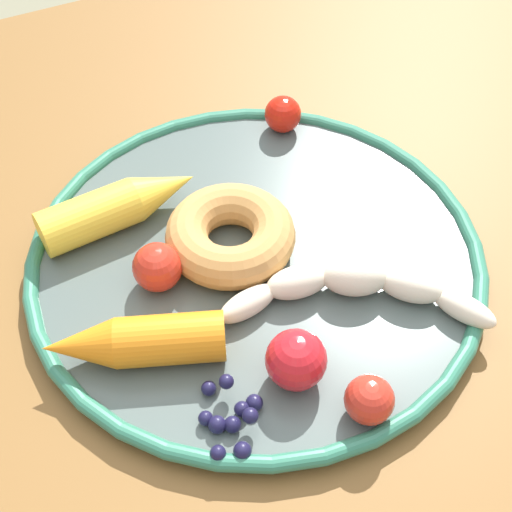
{
  "coord_description": "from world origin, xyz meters",
  "views": [
    {
      "loc": [
        0.21,
        0.29,
        1.19
      ],
      "look_at": [
        0.04,
        -0.05,
        0.75
      ],
      "focal_mm": 52.29,
      "sensor_mm": 36.0,
      "label": 1
    }
  ],
  "objects_px": {
    "tomato_far": "(369,400)",
    "banana": "(356,288)",
    "carrot_orange": "(134,342)",
    "tomato_mid": "(283,114)",
    "tomato_near": "(157,267)",
    "tomato_extra": "(296,360)",
    "dining_table": "(325,348)",
    "blueberry_pile": "(231,418)",
    "donut": "(230,235)",
    "carrot_yellow": "(120,205)",
    "plate": "(256,258)"
  },
  "relations": [
    {
      "from": "dining_table",
      "to": "plate",
      "type": "xyz_separation_m",
      "value": [
        0.04,
        -0.05,
        0.09
      ]
    },
    {
      "from": "donut",
      "to": "tomato_near",
      "type": "xyz_separation_m",
      "value": [
        0.06,
        0.01,
        0.0
      ]
    },
    {
      "from": "tomato_near",
      "to": "tomato_extra",
      "type": "relative_size",
      "value": 0.89
    },
    {
      "from": "tomato_extra",
      "to": "blueberry_pile",
      "type": "bearing_deg",
      "value": 13.86
    },
    {
      "from": "carrot_orange",
      "to": "tomato_extra",
      "type": "bearing_deg",
      "value": 145.74
    },
    {
      "from": "dining_table",
      "to": "carrot_yellow",
      "type": "bearing_deg",
      "value": -45.24
    },
    {
      "from": "plate",
      "to": "donut",
      "type": "height_order",
      "value": "donut"
    },
    {
      "from": "carrot_yellow",
      "to": "plate",
      "type": "bearing_deg",
      "value": 135.22
    },
    {
      "from": "tomato_far",
      "to": "banana",
      "type": "bearing_deg",
      "value": -115.78
    },
    {
      "from": "carrot_yellow",
      "to": "tomato_near",
      "type": "height_order",
      "value": "same"
    },
    {
      "from": "banana",
      "to": "carrot_yellow",
      "type": "bearing_deg",
      "value": -49.4
    },
    {
      "from": "tomato_extra",
      "to": "banana",
      "type": "bearing_deg",
      "value": -150.64
    },
    {
      "from": "blueberry_pile",
      "to": "tomato_near",
      "type": "distance_m",
      "value": 0.13
    },
    {
      "from": "plate",
      "to": "carrot_yellow",
      "type": "height_order",
      "value": "carrot_yellow"
    },
    {
      "from": "banana",
      "to": "carrot_orange",
      "type": "xyz_separation_m",
      "value": [
        0.16,
        -0.02,
        0.01
      ]
    },
    {
      "from": "plate",
      "to": "blueberry_pile",
      "type": "bearing_deg",
      "value": 57.82
    },
    {
      "from": "carrot_orange",
      "to": "tomato_near",
      "type": "xyz_separation_m",
      "value": [
        -0.04,
        -0.05,
        0.0
      ]
    },
    {
      "from": "blueberry_pile",
      "to": "tomato_far",
      "type": "relative_size",
      "value": 1.85
    },
    {
      "from": "carrot_yellow",
      "to": "tomato_mid",
      "type": "relative_size",
      "value": 4.03
    },
    {
      "from": "carrot_orange",
      "to": "donut",
      "type": "bearing_deg",
      "value": -148.46
    },
    {
      "from": "donut",
      "to": "tomato_near",
      "type": "height_order",
      "value": "tomato_near"
    },
    {
      "from": "carrot_orange",
      "to": "tomato_far",
      "type": "bearing_deg",
      "value": 138.54
    },
    {
      "from": "tomato_far",
      "to": "tomato_extra",
      "type": "xyz_separation_m",
      "value": [
        0.03,
        -0.04,
        0.0
      ]
    },
    {
      "from": "dining_table",
      "to": "blueberry_pile",
      "type": "distance_m",
      "value": 0.18
    },
    {
      "from": "tomato_mid",
      "to": "carrot_yellow",
      "type": "bearing_deg",
      "value": 15.55
    },
    {
      "from": "dining_table",
      "to": "carrot_orange",
      "type": "height_order",
      "value": "carrot_orange"
    },
    {
      "from": "carrot_yellow",
      "to": "blueberry_pile",
      "type": "distance_m",
      "value": 0.2
    },
    {
      "from": "carrot_yellow",
      "to": "tomato_near",
      "type": "bearing_deg",
      "value": 92.97
    },
    {
      "from": "carrot_yellow",
      "to": "tomato_mid",
      "type": "distance_m",
      "value": 0.17
    },
    {
      "from": "tomato_near",
      "to": "tomato_far",
      "type": "xyz_separation_m",
      "value": [
        -0.08,
        0.16,
        -0.0
      ]
    },
    {
      "from": "carrot_yellow",
      "to": "tomato_extra",
      "type": "relative_size",
      "value": 3.18
    },
    {
      "from": "carrot_orange",
      "to": "tomato_mid",
      "type": "xyz_separation_m",
      "value": [
        -0.2,
        -0.17,
        -0.0
      ]
    },
    {
      "from": "dining_table",
      "to": "blueberry_pile",
      "type": "bearing_deg",
      "value": 32.44
    },
    {
      "from": "banana",
      "to": "blueberry_pile",
      "type": "relative_size",
      "value": 3.0
    },
    {
      "from": "blueberry_pile",
      "to": "tomato_extra",
      "type": "distance_m",
      "value": 0.06
    },
    {
      "from": "tomato_far",
      "to": "carrot_orange",
      "type": "bearing_deg",
      "value": -41.46
    },
    {
      "from": "banana",
      "to": "carrot_orange",
      "type": "relative_size",
      "value": 1.43
    },
    {
      "from": "plate",
      "to": "banana",
      "type": "relative_size",
      "value": 1.94
    },
    {
      "from": "tomato_near",
      "to": "tomato_far",
      "type": "bearing_deg",
      "value": 117.35
    },
    {
      "from": "banana",
      "to": "tomato_mid",
      "type": "height_order",
      "value": "tomato_mid"
    },
    {
      "from": "carrot_orange",
      "to": "blueberry_pile",
      "type": "height_order",
      "value": "carrot_orange"
    },
    {
      "from": "carrot_orange",
      "to": "dining_table",
      "type": "bearing_deg",
      "value": -179.58
    },
    {
      "from": "plate",
      "to": "tomato_mid",
      "type": "height_order",
      "value": "tomato_mid"
    },
    {
      "from": "donut",
      "to": "carrot_yellow",
      "type": "bearing_deg",
      "value": -44.68
    },
    {
      "from": "dining_table",
      "to": "tomato_near",
      "type": "bearing_deg",
      "value": -23.72
    },
    {
      "from": "carrot_orange",
      "to": "tomato_near",
      "type": "bearing_deg",
      "value": -124.88
    },
    {
      "from": "dining_table",
      "to": "carrot_orange",
      "type": "relative_size",
      "value": 8.48
    },
    {
      "from": "tomato_mid",
      "to": "tomato_far",
      "type": "height_order",
      "value": "same"
    },
    {
      "from": "donut",
      "to": "tomato_near",
      "type": "distance_m",
      "value": 0.06
    },
    {
      "from": "donut",
      "to": "tomato_near",
      "type": "bearing_deg",
      "value": 6.6
    }
  ]
}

